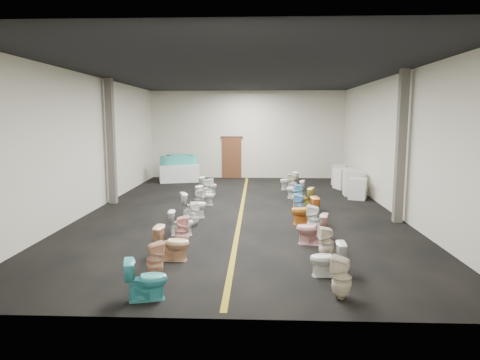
% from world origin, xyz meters
% --- Properties ---
extents(floor, '(16.00, 16.00, 0.00)m').
position_xyz_m(floor, '(0.00, 0.00, 0.00)').
color(floor, black).
rests_on(floor, ground).
extents(ceiling, '(16.00, 16.00, 0.00)m').
position_xyz_m(ceiling, '(0.00, 0.00, 4.50)').
color(ceiling, black).
rests_on(ceiling, ground).
extents(wall_back, '(10.00, 0.00, 10.00)m').
position_xyz_m(wall_back, '(0.00, 8.00, 2.25)').
color(wall_back, beige).
rests_on(wall_back, ground).
extents(wall_front, '(10.00, 0.00, 10.00)m').
position_xyz_m(wall_front, '(0.00, -8.00, 2.25)').
color(wall_front, beige).
rests_on(wall_front, ground).
extents(wall_left, '(0.00, 16.00, 16.00)m').
position_xyz_m(wall_left, '(-5.00, 0.00, 2.25)').
color(wall_left, beige).
rests_on(wall_left, ground).
extents(wall_right, '(0.00, 16.00, 16.00)m').
position_xyz_m(wall_right, '(5.00, 0.00, 2.25)').
color(wall_right, beige).
rests_on(wall_right, ground).
extents(aisle_stripe, '(0.12, 15.60, 0.01)m').
position_xyz_m(aisle_stripe, '(0.00, 0.00, 0.00)').
color(aisle_stripe, olive).
rests_on(aisle_stripe, floor).
extents(back_door, '(1.00, 0.10, 2.10)m').
position_xyz_m(back_door, '(-0.80, 7.94, 1.05)').
color(back_door, '#562D19').
rests_on(back_door, floor).
extents(door_frame, '(1.15, 0.08, 0.10)m').
position_xyz_m(door_frame, '(-0.80, 7.95, 2.12)').
color(door_frame, '#331C11').
rests_on(door_frame, back_door).
extents(column_left, '(0.25, 0.25, 4.50)m').
position_xyz_m(column_left, '(-4.75, 1.00, 2.25)').
color(column_left, '#59544C').
rests_on(column_left, floor).
extents(column_right, '(0.25, 0.25, 4.50)m').
position_xyz_m(column_right, '(4.75, -1.50, 2.25)').
color(column_right, '#59544C').
rests_on(column_right, floor).
extents(display_table, '(2.08, 1.41, 0.84)m').
position_xyz_m(display_table, '(-3.31, 6.43, 0.42)').
color(display_table, white).
rests_on(display_table, floor).
extents(bathtub, '(1.76, 1.13, 0.55)m').
position_xyz_m(bathtub, '(-3.31, 6.43, 1.07)').
color(bathtub, teal).
rests_on(bathtub, display_table).
extents(appliance_crate_a, '(0.81, 0.81, 0.80)m').
position_xyz_m(appliance_crate_a, '(4.40, 2.15, 0.40)').
color(appliance_crate_a, silver).
rests_on(appliance_crate_a, floor).
extents(appliance_crate_b, '(0.78, 0.78, 0.99)m').
position_xyz_m(appliance_crate_b, '(4.40, 3.00, 0.50)').
color(appliance_crate_b, silver).
rests_on(appliance_crate_b, floor).
extents(appliance_crate_c, '(0.98, 0.98, 0.89)m').
position_xyz_m(appliance_crate_c, '(4.40, 4.61, 0.45)').
color(appliance_crate_c, silver).
rests_on(appliance_crate_c, floor).
extents(appliance_crate_d, '(0.82, 0.82, 0.91)m').
position_xyz_m(appliance_crate_d, '(4.40, 5.89, 0.46)').
color(appliance_crate_d, silver).
rests_on(appliance_crate_d, floor).
extents(toilet_left_0, '(0.80, 0.58, 0.73)m').
position_xyz_m(toilet_left_0, '(-1.36, -7.34, 0.37)').
color(toilet_left_0, teal).
rests_on(toilet_left_0, floor).
extents(toilet_left_1, '(0.44, 0.43, 0.72)m').
position_xyz_m(toilet_left_1, '(-1.45, -6.31, 0.36)').
color(toilet_left_1, '#E4AB87').
rests_on(toilet_left_1, floor).
extents(toilet_left_2, '(0.77, 0.46, 0.77)m').
position_xyz_m(toilet_left_2, '(-1.32, -5.26, 0.39)').
color(toilet_left_2, '#EBB387').
rests_on(toilet_left_2, floor).
extents(toilet_left_3, '(0.39, 0.38, 0.77)m').
position_xyz_m(toilet_left_3, '(-1.29, -4.22, 0.38)').
color(toilet_left_3, '#F8B6B2').
rests_on(toilet_left_3, floor).
extents(toilet_left_4, '(0.68, 0.41, 0.67)m').
position_xyz_m(toilet_left_4, '(-1.48, -3.23, 0.34)').
color(toilet_left_4, white).
rests_on(toilet_left_4, floor).
extents(toilet_left_5, '(0.36, 0.36, 0.68)m').
position_xyz_m(toilet_left_5, '(-1.31, -2.15, 0.34)').
color(toilet_left_5, white).
rests_on(toilet_left_5, floor).
extents(toilet_left_6, '(0.91, 0.70, 0.81)m').
position_xyz_m(toilet_left_6, '(-1.45, -1.24, 0.41)').
color(toilet_left_6, white).
rests_on(toilet_left_6, floor).
extents(toilet_left_7, '(0.42, 0.42, 0.75)m').
position_xyz_m(toilet_left_7, '(-1.41, -0.19, 0.37)').
color(toilet_left_7, silver).
rests_on(toilet_left_7, floor).
extents(toilet_left_8, '(0.76, 0.60, 0.68)m').
position_xyz_m(toilet_left_8, '(-1.32, 0.84, 0.34)').
color(toilet_left_8, white).
rests_on(toilet_left_8, floor).
extents(toilet_left_9, '(0.45, 0.44, 0.81)m').
position_xyz_m(toilet_left_9, '(-1.39, 1.97, 0.40)').
color(toilet_left_9, white).
rests_on(toilet_left_9, floor).
extents(toilet_left_10, '(0.78, 0.55, 0.72)m').
position_xyz_m(toilet_left_10, '(-1.47, 2.97, 0.36)').
color(toilet_left_10, silver).
rests_on(toilet_left_10, floor).
extents(toilet_right_0, '(0.45, 0.45, 0.76)m').
position_xyz_m(toilet_right_0, '(1.99, -7.16, 0.38)').
color(toilet_right_0, beige).
rests_on(toilet_right_0, floor).
extents(toilet_right_1, '(0.69, 0.40, 0.70)m').
position_xyz_m(toilet_right_1, '(1.92, -6.09, 0.35)').
color(toilet_right_1, silver).
rests_on(toilet_right_1, floor).
extents(toilet_right_2, '(0.38, 0.37, 0.73)m').
position_xyz_m(toilet_right_2, '(2.07, -5.01, 0.37)').
color(toilet_right_2, beige).
rests_on(toilet_right_2, floor).
extents(toilet_right_3, '(0.85, 0.60, 0.79)m').
position_xyz_m(toilet_right_3, '(1.88, -3.94, 0.39)').
color(toilet_right_3, '#DFA2A0').
rests_on(toilet_right_3, floor).
extents(toilet_right_4, '(0.44, 0.44, 0.80)m').
position_xyz_m(toilet_right_4, '(2.06, -2.97, 0.40)').
color(toilet_right_4, white).
rests_on(toilet_right_4, floor).
extents(toilet_right_5, '(0.85, 0.57, 0.81)m').
position_xyz_m(toilet_right_5, '(1.93, -1.87, 0.40)').
color(toilet_right_5, orange).
rests_on(toilet_right_5, floor).
extents(toilet_right_6, '(0.43, 0.42, 0.75)m').
position_xyz_m(toilet_right_6, '(1.87, -0.98, 0.37)').
color(toilet_right_6, '#72B2E8').
rests_on(toilet_right_6, floor).
extents(toilet_right_7, '(0.88, 0.68, 0.79)m').
position_xyz_m(toilet_right_7, '(2.05, 0.07, 0.39)').
color(toilet_right_7, gold).
rests_on(toilet_right_7, floor).
extents(toilet_right_8, '(0.39, 0.38, 0.74)m').
position_xyz_m(toilet_right_8, '(2.04, 1.13, 0.37)').
color(toilet_right_8, '#82CCF0').
rests_on(toilet_right_8, floor).
extents(toilet_right_9, '(0.77, 0.56, 0.71)m').
position_xyz_m(toilet_right_9, '(2.02, 2.22, 0.36)').
color(toilet_right_9, white).
rests_on(toilet_right_9, floor).
extents(toilet_right_10, '(0.50, 0.50, 0.85)m').
position_xyz_m(toilet_right_10, '(2.00, 3.20, 0.43)').
color(toilet_right_10, beige).
rests_on(toilet_right_10, floor).
extents(toilet_right_11, '(0.84, 0.59, 0.78)m').
position_xyz_m(toilet_right_11, '(1.91, 4.30, 0.39)').
color(toilet_right_11, silver).
rests_on(toilet_right_11, floor).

